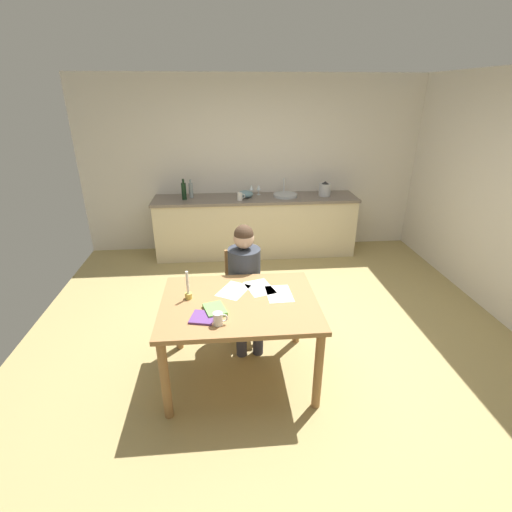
% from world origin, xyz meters
% --- Properties ---
extents(ground_plane, '(5.20, 5.20, 0.04)m').
position_xyz_m(ground_plane, '(0.00, 0.00, -0.02)').
color(ground_plane, tan).
extents(wall_back, '(5.20, 0.12, 2.60)m').
position_xyz_m(wall_back, '(0.00, 2.60, 1.30)').
color(wall_back, silver).
rests_on(wall_back, ground).
extents(kitchen_counter, '(3.04, 0.64, 0.90)m').
position_xyz_m(kitchen_counter, '(0.00, 2.24, 0.45)').
color(kitchen_counter, beige).
rests_on(kitchen_counter, ground).
extents(dining_table, '(1.29, 0.98, 0.76)m').
position_xyz_m(dining_table, '(-0.38, -0.52, 0.65)').
color(dining_table, '#9E7042').
rests_on(dining_table, ground).
extents(chair_at_table, '(0.42, 0.42, 0.86)m').
position_xyz_m(chair_at_table, '(-0.30, 0.21, 0.48)').
color(chair_at_table, '#9E7042').
rests_on(chair_at_table, ground).
extents(person_seated, '(0.34, 0.60, 1.19)m').
position_xyz_m(person_seated, '(-0.29, 0.06, 0.68)').
color(person_seated, '#333842').
rests_on(person_seated, ground).
extents(coffee_mug, '(0.11, 0.07, 0.10)m').
position_xyz_m(coffee_mug, '(-0.54, -0.84, 0.81)').
color(coffee_mug, white).
rests_on(coffee_mug, dining_table).
extents(candlestick, '(0.06, 0.06, 0.25)m').
position_xyz_m(candlestick, '(-0.79, -0.44, 0.83)').
color(candlestick, gold).
rests_on(candlestick, dining_table).
extents(book_magazine, '(0.20, 0.24, 0.03)m').
position_xyz_m(book_magazine, '(-0.57, -0.65, 0.77)').
color(book_magazine, '#6AB551').
rests_on(book_magazine, dining_table).
extents(book_cookery, '(0.21, 0.22, 0.02)m').
position_xyz_m(book_cookery, '(-0.66, -0.75, 0.76)').
color(book_cookery, '#64397F').
rests_on(book_cookery, dining_table).
extents(paper_letter, '(0.29, 0.34, 0.00)m').
position_xyz_m(paper_letter, '(-0.19, -0.30, 0.76)').
color(paper_letter, white).
rests_on(paper_letter, dining_table).
extents(paper_bill, '(0.33, 0.36, 0.00)m').
position_xyz_m(paper_bill, '(-0.42, -0.33, 0.76)').
color(paper_bill, white).
rests_on(paper_bill, dining_table).
extents(paper_envelope, '(0.22, 0.30, 0.00)m').
position_xyz_m(paper_envelope, '(-0.03, -0.43, 0.76)').
color(paper_envelope, white).
rests_on(paper_envelope, dining_table).
extents(sink_unit, '(0.36, 0.36, 0.24)m').
position_xyz_m(sink_unit, '(0.45, 2.24, 0.92)').
color(sink_unit, '#B2B7BC').
rests_on(sink_unit, kitchen_counter).
extents(bottle_oil, '(0.07, 0.07, 0.30)m').
position_xyz_m(bottle_oil, '(-1.05, 2.21, 1.03)').
color(bottle_oil, black).
rests_on(bottle_oil, kitchen_counter).
extents(bottle_vinegar, '(0.06, 0.06, 0.27)m').
position_xyz_m(bottle_vinegar, '(-0.96, 2.30, 1.01)').
color(bottle_vinegar, '#8C999E').
rests_on(bottle_vinegar, kitchen_counter).
extents(mixing_bowl, '(0.23, 0.23, 0.10)m').
position_xyz_m(mixing_bowl, '(-0.15, 2.24, 0.95)').
color(mixing_bowl, '#668C99').
rests_on(mixing_bowl, kitchen_counter).
extents(stovetop_kettle, '(0.18, 0.18, 0.22)m').
position_xyz_m(stovetop_kettle, '(1.05, 2.24, 1.00)').
color(stovetop_kettle, '#B7BABF').
rests_on(stovetop_kettle, kitchen_counter).
extents(wine_glass_near_sink, '(0.07, 0.07, 0.15)m').
position_xyz_m(wine_glass_near_sink, '(0.06, 2.39, 1.01)').
color(wine_glass_near_sink, silver).
rests_on(wine_glass_near_sink, kitchen_counter).
extents(wine_glass_by_kettle, '(0.07, 0.07, 0.15)m').
position_xyz_m(wine_glass_by_kettle, '(-0.05, 2.39, 1.01)').
color(wine_glass_by_kettle, silver).
rests_on(wine_glass_by_kettle, kitchen_counter).
extents(teacup_on_counter, '(0.12, 0.08, 0.11)m').
position_xyz_m(teacup_on_counter, '(-0.24, 2.09, 0.96)').
color(teacup_on_counter, white).
rests_on(teacup_on_counter, kitchen_counter).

